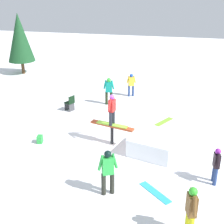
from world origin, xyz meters
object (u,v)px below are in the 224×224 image
Objects in this scene: bystander_brown at (191,210)px; backpack_on_snow at (40,139)px; main_rider_on_rail at (112,110)px; rail_feature at (112,128)px; bystander_teal at (109,90)px; pine_tree_near at (20,37)px; loose_snowboard_lime at (164,122)px; bystander_green at (108,170)px; folding_chair at (70,104)px; bystander_yellow at (131,84)px; loose_snowboard_cyan at (155,192)px; bystander_black at (216,164)px.

bystander_brown reaches higher than backpack_on_snow.
rail_feature is at bearing 0.00° from main_rider_on_rail.
pine_tree_near is at bearing 143.62° from bystander_teal.
loose_snowboard_lime is (-2.06, -2.85, -1.58)m from main_rider_on_rail.
rail_feature is 1.40× the size of main_rider_on_rail.
bystander_green is 7.72m from folding_chair.
bystander_yellow reaches higher than rail_feature.
loose_snowboard_cyan is at bearing 16.93° from bystander_brown.
bystander_teal reaches higher than loose_snowboard_cyan.
loose_snowboard_lime is at bearing -111.19° from rail_feature.
loose_snowboard_lime is at bearing -129.27° from bystander_green.
rail_feature is 1.48× the size of loose_snowboard_cyan.
folding_chair is at bearing -33.08° from main_rider_on_rail.
bystander_brown reaches higher than bystander_teal.
main_rider_on_rail reaches higher than loose_snowboard_cyan.
bystander_yellow is 7.58m from backpack_on_snow.
folding_chair is (3.15, -3.18, -0.33)m from rail_feature.
bystander_brown is 7.86m from loose_snowboard_lime.
loose_snowboard_lime is at bearing -5.77° from bystander_brown.
loose_snowboard_cyan is (-1.55, -0.41, -0.92)m from bystander_green.
loose_snowboard_lime is at bearing -66.50° from backpack_on_snow.
bystander_green is (3.52, 1.46, 0.15)m from bystander_black.
loose_snowboard_lime is (-2.06, -2.85, -0.74)m from rail_feature.
bystander_teal is 2.39m from folding_chair.
rail_feature is at bearing -111.04° from bystander_yellow.
bystander_teal is 1.98m from bystander_yellow.
loose_snowboard_cyan is 8.28m from folding_chair.
main_rider_on_rail is at bearing 0.00° from rail_feature.
bystander_yellow is at bearing 2.75° from bystander_brown.
loose_snowboard_cyan is (-2.53, 9.39, -0.80)m from bystander_yellow.
loose_snowboard_cyan and loose_snowboard_lime have the same top height.
rail_feature is 4.49m from folding_chair.
bystander_green is (-0.69, 3.49, 0.18)m from rail_feature.
folding_chair is (2.86, 3.13, -0.40)m from bystander_yellow.
loose_snowboard_lime is (2.15, -4.88, -0.77)m from bystander_black.
rail_feature is at bearing -79.58° from bystander_teal.
loose_snowboard_cyan is at bearing 31.90° from loose_snowboard_lime.
folding_chair is (3.84, -6.67, -0.51)m from bystander_green.
pine_tree_near is at bearing 26.28° from bystander_brown.
bystander_green is 4.86× the size of backpack_on_snow.
folding_chair is (7.36, -5.21, -0.36)m from bystander_black.
rail_feature is 13.51m from pine_tree_near.
rail_feature is 1.23× the size of bystander_green.
bystander_black reaches higher than loose_snowboard_cyan.
backpack_on_snow is 12.25m from pine_tree_near.
bystander_green is at bearing -81.45° from bystander_teal.
pine_tree_near reaches higher than folding_chair.
loose_snowboard_cyan is (-2.24, 3.08, -1.58)m from main_rider_on_rail.
backpack_on_snow is at bearing 24.90° from folding_chair.
rail_feature is at bearing 134.63° from pine_tree_near.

